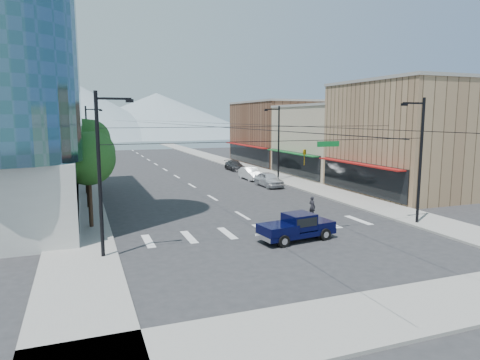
{
  "coord_description": "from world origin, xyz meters",
  "views": [
    {
      "loc": [
        -11.72,
        -24.62,
        7.61
      ],
      "look_at": [
        -0.59,
        4.96,
        3.0
      ],
      "focal_mm": 32.0,
      "sensor_mm": 36.0,
      "label": 1
    }
  ],
  "objects_px": {
    "pedestrian": "(312,207)",
    "parked_car_near": "(269,179)",
    "parked_car_mid": "(251,173)",
    "parked_car_far": "(235,166)",
    "pickup_truck": "(296,226)"
  },
  "relations": [
    {
      "from": "pedestrian",
      "to": "parked_car_near",
      "type": "distance_m",
      "value": 14.82
    },
    {
      "from": "pedestrian",
      "to": "parked_car_mid",
      "type": "distance_m",
      "value": 20.57
    },
    {
      "from": "parked_car_near",
      "to": "parked_car_far",
      "type": "xyz_separation_m",
      "value": [
        1.53,
        15.42,
        -0.12
      ]
    },
    {
      "from": "pickup_truck",
      "to": "parked_car_far",
      "type": "bearing_deg",
      "value": 68.19
    },
    {
      "from": "parked_car_mid",
      "to": "parked_car_far",
      "type": "relative_size",
      "value": 0.98
    },
    {
      "from": "parked_car_mid",
      "to": "parked_car_far",
      "type": "height_order",
      "value": "parked_car_mid"
    },
    {
      "from": "parked_car_mid",
      "to": "parked_car_far",
      "type": "xyz_separation_m",
      "value": [
        1.37,
        9.62,
        -0.08
      ]
    },
    {
      "from": "pedestrian",
      "to": "parked_car_mid",
      "type": "relative_size",
      "value": 0.34
    },
    {
      "from": "pickup_truck",
      "to": "pedestrian",
      "type": "distance_m",
      "value": 6.79
    },
    {
      "from": "parked_car_mid",
      "to": "parked_car_far",
      "type": "distance_m",
      "value": 9.72
    },
    {
      "from": "pickup_truck",
      "to": "parked_car_mid",
      "type": "relative_size",
      "value": 1.11
    },
    {
      "from": "pedestrian",
      "to": "parked_car_near",
      "type": "relative_size",
      "value": 0.33
    },
    {
      "from": "pickup_truck",
      "to": "pedestrian",
      "type": "height_order",
      "value": "pickup_truck"
    },
    {
      "from": "pedestrian",
      "to": "parked_car_near",
      "type": "height_order",
      "value": "parked_car_near"
    },
    {
      "from": "parked_car_mid",
      "to": "parked_car_near",
      "type": "bearing_deg",
      "value": -92.31
    }
  ]
}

